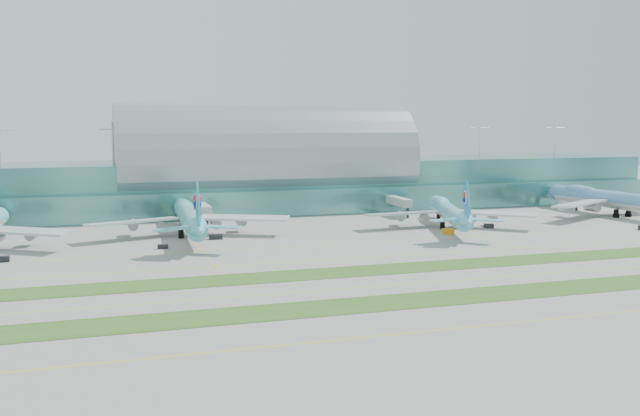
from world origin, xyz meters
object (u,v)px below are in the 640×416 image
object	(u,v)px
airliner_c	(449,211)
airliner_d	(614,199)
airliner_b	(189,217)
terminal	(266,175)

from	to	relation	value
airliner_c	airliner_d	size ratio (longest dim) A/B	0.83
airliner_b	airliner_d	world-z (taller)	airliner_d
terminal	airliner_b	size ratio (longest dim) A/B	4.72
terminal	airliner_b	xyz separation A→B (m)	(-39.19, -60.00, -8.11)
airliner_b	airliner_c	xyz separation A→B (m)	(86.90, -8.96, -0.42)
airliner_b	airliner_c	world-z (taller)	airliner_b
airliner_b	airliner_c	distance (m)	87.36
airliner_c	terminal	bearing A→B (deg)	142.50
terminal	airliner_c	xyz separation A→B (m)	(47.70, -68.96, -8.52)
airliner_d	airliner_c	bearing A→B (deg)	179.97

